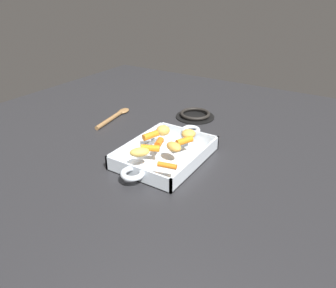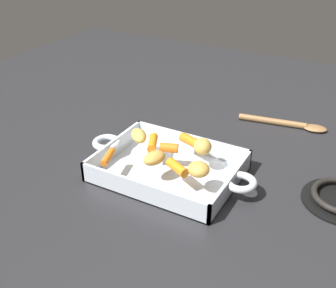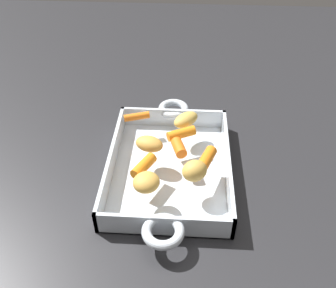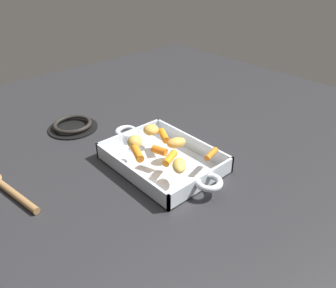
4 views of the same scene
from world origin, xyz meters
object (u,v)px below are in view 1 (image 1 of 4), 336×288
(potato_golden_small, at_px, (140,152))
(baby_carrot_center_left, at_px, (159,142))
(baby_carrot_short, at_px, (150,148))
(baby_carrot_southwest, at_px, (167,166))
(baby_carrot_long, at_px, (152,135))
(roasting_dish, at_px, (165,154))
(stove_burner_rear, at_px, (195,115))
(potato_corner, at_px, (174,147))
(serving_spoon, at_px, (115,116))
(potato_halved, at_px, (189,134))
(baby_carrot_northwest, at_px, (184,141))
(potato_near_roast, at_px, (163,130))

(potato_golden_small, bearing_deg, baby_carrot_center_left, 172.64)
(baby_carrot_short, relative_size, baby_carrot_southwest, 1.05)
(baby_carrot_long, bearing_deg, roasting_dish, 71.93)
(potato_golden_small, xyz_separation_m, stove_burner_rear, (-0.48, -0.06, -0.05))
(baby_carrot_long, relative_size, potato_corner, 1.13)
(serving_spoon, bearing_deg, roasting_dish, -125.02)
(baby_carrot_southwest, distance_m, baby_carrot_center_left, 0.14)
(baby_carrot_southwest, xyz_separation_m, baby_carrot_long, (-0.14, -0.15, 0.00))
(baby_carrot_center_left, distance_m, stove_burner_rear, 0.40)
(potato_corner, height_order, potato_golden_small, potato_corner)
(potato_halved, relative_size, serving_spoon, 0.20)
(baby_carrot_short, relative_size, potato_halved, 1.21)
(baby_carrot_center_left, relative_size, potato_corner, 0.74)
(potato_golden_small, bearing_deg, baby_carrot_northwest, 152.64)
(potato_golden_small, distance_m, stove_burner_rear, 0.49)
(baby_carrot_center_left, xyz_separation_m, baby_carrot_long, (-0.03, -0.05, 0.00))
(roasting_dish, xyz_separation_m, baby_carrot_center_left, (0.01, -0.02, 0.04))
(roasting_dish, bearing_deg, baby_carrot_southwest, 34.80)
(potato_near_roast, xyz_separation_m, potato_halved, (-0.03, 0.09, -0.00))
(baby_carrot_center_left, bearing_deg, baby_carrot_long, -121.49)
(baby_carrot_short, relative_size, potato_corner, 1.04)
(baby_carrot_short, xyz_separation_m, potato_golden_small, (0.05, -0.01, 0.00))
(roasting_dish, relative_size, stove_burner_rear, 2.52)
(baby_carrot_long, bearing_deg, stove_burner_rear, -177.71)
(baby_carrot_northwest, xyz_separation_m, stove_burner_rear, (-0.33, -0.13, -0.05))
(potato_corner, distance_m, potato_near_roast, 0.12)
(baby_carrot_long, bearing_deg, baby_carrot_northwest, 101.22)
(baby_carrot_northwest, distance_m, baby_carrot_short, 0.12)
(baby_carrot_center_left, bearing_deg, roasting_dish, 116.16)
(potato_corner, height_order, potato_halved, potato_halved)
(baby_carrot_short, height_order, potato_near_roast, potato_near_roast)
(baby_carrot_short, xyz_separation_m, potato_near_roast, (-0.12, -0.03, 0.01))
(roasting_dish, relative_size, baby_carrot_short, 7.14)
(roasting_dish, xyz_separation_m, baby_carrot_southwest, (0.11, 0.08, 0.04))
(potato_near_roast, bearing_deg, baby_carrot_short, 13.28)
(baby_carrot_short, distance_m, potato_golden_small, 0.05)
(potato_halved, bearing_deg, roasting_dish, -20.88)
(roasting_dish, relative_size, serving_spoon, 1.71)
(baby_carrot_southwest, bearing_deg, baby_carrot_short, -119.88)
(baby_carrot_southwest, height_order, stove_burner_rear, baby_carrot_southwest)
(baby_carrot_short, bearing_deg, serving_spoon, -123.64)
(baby_carrot_northwest, height_order, baby_carrot_short, same)
(baby_carrot_northwest, xyz_separation_m, potato_corner, (0.06, -0.00, 0.00))
(baby_carrot_short, bearing_deg, baby_carrot_long, -147.69)
(potato_near_roast, height_order, potato_halved, potato_near_roast)
(roasting_dish, height_order, potato_halved, potato_halved)
(baby_carrot_center_left, xyz_separation_m, serving_spoon, (-0.19, -0.36, -0.05))
(baby_carrot_center_left, height_order, potato_near_roast, potato_near_roast)
(baby_carrot_southwest, relative_size, potato_corner, 0.99)
(baby_carrot_long, xyz_separation_m, potato_corner, (0.04, 0.11, 0.00))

